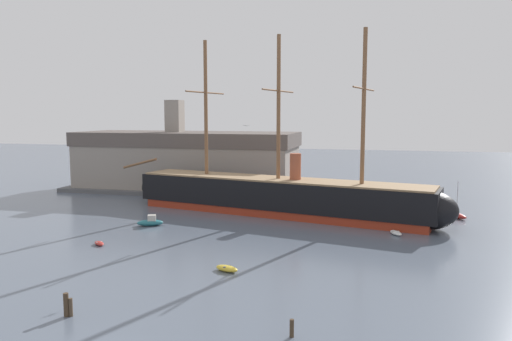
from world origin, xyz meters
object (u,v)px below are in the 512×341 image
object	(u,v)px
mooring_piling_nearest	(66,305)
dinghy_alongside_stern	(396,233)
mooring_piling_left_pair	(71,307)
dinghy_near_centre	(227,268)
dockside_warehouse_left	(187,161)
mooring_piling_right_pair	(292,328)
motorboat_alongside_bow	(150,222)
tall_ship	(278,195)
sailboat_far_right	(455,215)
motorboat_distant_centre	(299,196)
dinghy_mid_left	(99,243)
seagull_in_flight	(247,126)

from	to	relation	value
mooring_piling_nearest	dinghy_alongside_stern	bearing A→B (deg)	52.26
dinghy_alongside_stern	mooring_piling_left_pair	world-z (taller)	mooring_piling_left_pair
mooring_piling_left_pair	dinghy_near_centre	bearing A→B (deg)	57.79
dockside_warehouse_left	mooring_piling_left_pair	bearing A→B (deg)	-75.59
dinghy_alongside_stern	mooring_piling_right_pair	distance (m)	33.91
motorboat_alongside_bow	dinghy_near_centre	bearing A→B (deg)	-44.61
tall_ship	dockside_warehouse_left	world-z (taller)	tall_ship
sailboat_far_right	mooring_piling_nearest	world-z (taller)	sailboat_far_right
dinghy_alongside_stern	mooring_piling_nearest	world-z (taller)	mooring_piling_nearest
motorboat_alongside_bow	sailboat_far_right	world-z (taller)	sailboat_far_right
motorboat_distant_centre	mooring_piling_nearest	xyz separation A→B (m)	(-9.10, -58.32, 0.33)
tall_ship	dinghy_mid_left	world-z (taller)	tall_ship
tall_ship	dinghy_near_centre	size ratio (longest dim) A/B	20.68
dinghy_mid_left	seagull_in_flight	xyz separation A→B (m)	(17.60, 4.56, 14.46)
dinghy_near_centre	motorboat_distant_centre	world-z (taller)	motorboat_distant_centre
dockside_warehouse_left	sailboat_far_right	bearing A→B (deg)	-17.01
seagull_in_flight	motorboat_alongside_bow	bearing A→B (deg)	157.91
motorboat_alongside_bow	mooring_piling_left_pair	xyz separation A→B (m)	(8.41, -30.49, 0.19)
tall_ship	dinghy_near_centre	world-z (taller)	tall_ship
mooring_piling_right_pair	dockside_warehouse_left	world-z (taller)	dockside_warehouse_left
dinghy_alongside_stern	dockside_warehouse_left	distance (m)	51.57
tall_ship	dinghy_mid_left	distance (m)	29.56
motorboat_alongside_bow	dockside_warehouse_left	world-z (taller)	dockside_warehouse_left
motorboat_distant_centre	mooring_piling_right_pair	bearing A→B (deg)	-81.17
seagull_in_flight	dinghy_mid_left	bearing A→B (deg)	-165.47
dinghy_near_centre	mooring_piling_right_pair	distance (m)	15.74
tall_ship	mooring_piling_nearest	xyz separation A→B (m)	(-8.17, -43.04, -2.13)
tall_ship	motorboat_distant_centre	size ratio (longest dim) A/B	12.72
dinghy_alongside_stern	dinghy_near_centre	bearing A→B (deg)	-130.70
tall_ship	seagull_in_flight	xyz separation A→B (m)	(0.08, -19.07, 11.60)
tall_ship	sailboat_far_right	xyz separation A→B (m)	(27.32, 4.37, -2.60)
dinghy_near_centre	seagull_in_flight	bearing A→B (deg)	93.93
dinghy_near_centre	mooring_piling_nearest	distance (m)	16.46
mooring_piling_nearest	seagull_in_flight	bearing A→B (deg)	71.01
motorboat_distant_centre	tall_ship	bearing A→B (deg)	-93.50
dinghy_alongside_stern	mooring_piling_nearest	distance (m)	42.80
mooring_piling_left_pair	dockside_warehouse_left	world-z (taller)	dockside_warehouse_left
dockside_warehouse_left	dinghy_near_centre	bearing A→B (deg)	-63.30
dinghy_near_centre	dinghy_mid_left	xyz separation A→B (m)	(-18.30, 5.61, -0.07)
dockside_warehouse_left	motorboat_distant_centre	bearing A→B (deg)	-10.88
dinghy_alongside_stern	mooring_piling_right_pair	world-z (taller)	mooring_piling_right_pair
dinghy_mid_left	dinghy_alongside_stern	bearing A→B (deg)	22.10
mooring_piling_left_pair	dockside_warehouse_left	size ratio (longest dim) A/B	0.03
motorboat_alongside_bow	dinghy_mid_left	bearing A→B (deg)	-96.47
dinghy_near_centre	mooring_piling_left_pair	world-z (taller)	mooring_piling_left_pair
dinghy_near_centre	sailboat_far_right	size ratio (longest dim) A/B	0.49
tall_ship	dinghy_near_centre	bearing A→B (deg)	-88.47
sailboat_far_right	motorboat_distant_centre	world-z (taller)	sailboat_far_right
motorboat_alongside_bow	dockside_warehouse_left	xyz separation A→B (m)	(-7.77, 32.51, 5.63)
dinghy_near_centre	mooring_piling_right_pair	world-z (taller)	mooring_piling_right_pair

